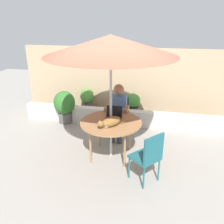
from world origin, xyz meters
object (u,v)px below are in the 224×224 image
Objects in this scene: potted_plant_by_chair at (133,106)px; potted_plant_corner at (87,100)px; chair_empty at (149,155)px; cat at (110,122)px; patio_table at (111,124)px; patio_umbrella at (111,45)px; laptop at (114,115)px; person_seated at (118,109)px; potted_plant_near_fence at (65,105)px; chair_occupied at (119,114)px.

potted_plant_corner reaches higher than potted_plant_by_chair.
cat reaches higher than chair_empty.
patio_umbrella reaches higher than patio_table.
patio_table is 3.74× the size of laptop.
cat is (0.03, -0.94, 0.13)m from person_seated.
patio_umbrella is 2.55m from potted_plant_near_fence.
chair_occupied is 1.14m from cat.
potted_plant_by_chair is (1.66, 0.47, -0.07)m from potted_plant_near_fence.
chair_occupied is 2.89× the size of laptop.
cat is (0.03, -0.20, -1.28)m from patio_umbrella.
cat is (0.03, -0.20, 0.14)m from patio_table.
patio_umbrella is 2.73× the size of potted_plant_near_fence.
potted_plant_corner is at bearing 53.95° from potted_plant_near_fence.
person_seated is 1.57m from potted_plant_corner.
laptop is at bearing -88.51° from chair_occupied.
chair_empty is at bearing -41.13° from patio_umbrella.
potted_plant_corner is at bearing 119.40° from patio_table.
laptop is at bearing -37.10° from potted_plant_near_fence.
patio_table is at bearing 138.87° from chair_empty.
patio_umbrella reaches higher than chair_empty.
chair_empty is (0.74, -0.65, -0.16)m from patio_table.
potted_plant_corner is (0.41, 0.56, -0.03)m from potted_plant_near_fence.
potted_plant_by_chair is at bearing 79.51° from person_seated.
potted_plant_corner is at bearing 132.95° from person_seated.
potted_plant_near_fence is at bearing 164.30° from chair_occupied.
laptop reaches higher than patio_table.
patio_umbrella reaches higher than cat.
potted_plant_by_chair is at bearing 83.78° from laptop.
chair_occupied is at bearing 115.68° from chair_empty.
patio_table is 2.29× the size of cat.
potted_plant_near_fence is at bearing -126.05° from potted_plant_corner.
potted_plant_by_chair is (0.16, 1.98, -0.41)m from cat.
patio_table is 1.98m from potted_plant_near_fence.
potted_plant_by_chair is 0.96× the size of potted_plant_corner.
laptop is at bearing -57.52° from potted_plant_corner.
patio_umbrella is 1.81m from chair_occupied.
patio_umbrella is 3.12× the size of potted_plant_by_chair.
chair_empty is 1.16× the size of potted_plant_corner.
patio_table is 1.38× the size of potted_plant_near_fence.
chair_occupied reaches higher than patio_table.
patio_umbrella is (0.00, 0.00, 1.41)m from patio_table.
person_seated is 1.69× the size of potted_plant_by_chair.
patio_umbrella is 1.85× the size of person_seated.
potted_plant_by_chair is 1.25m from potted_plant_corner.
patio_umbrella is at bearing 0.00° from patio_table.
potted_plant_near_fence is at bearing -164.28° from potted_plant_by_chair.
potted_plant_by_chair is (0.19, 0.88, -0.12)m from chair_occupied.
chair_occupied reaches higher than potted_plant_corner.
patio_table is 1.29× the size of chair_occupied.
potted_plant_near_fence is (-1.47, 1.31, -0.21)m from patio_table.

